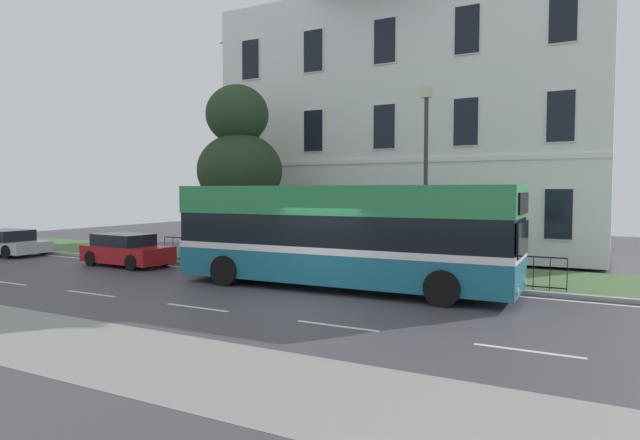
% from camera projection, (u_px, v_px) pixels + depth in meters
% --- Properties ---
extents(ground_plane, '(60.00, 56.00, 0.18)m').
position_uv_depth(ground_plane, '(315.00, 298.00, 15.37)').
color(ground_plane, '#454249').
extents(georgian_townhouse, '(17.82, 9.32, 13.47)m').
position_uv_depth(georgian_townhouse, '(418.00, 113.00, 27.49)').
color(georgian_townhouse, white).
rests_on(georgian_townhouse, ground_plane).
extents(iron_verge_railing, '(15.37, 0.04, 0.97)m').
position_uv_depth(iron_verge_railing, '(328.00, 258.00, 19.14)').
color(iron_verge_railing, black).
rests_on(iron_verge_railing, ground_plane).
extents(evergreen_tree, '(4.26, 4.26, 7.70)m').
position_uv_depth(evergreen_tree, '(239.00, 189.00, 23.64)').
color(evergreen_tree, '#423328').
rests_on(evergreen_tree, ground_plane).
extents(single_decker_bus, '(10.57, 2.88, 3.15)m').
position_uv_depth(single_decker_bus, '(341.00, 235.00, 16.64)').
color(single_decker_bus, '#1C677E').
rests_on(single_decker_bus, ground_plane).
extents(parked_hatchback_00, '(3.86, 1.93, 1.27)m').
position_uv_depth(parked_hatchback_00, '(126.00, 250.00, 21.74)').
color(parked_hatchback_00, red).
rests_on(parked_hatchback_00, ground_plane).
extents(parked_hatchback_01, '(3.91, 2.00, 1.17)m').
position_uv_depth(parked_hatchback_01, '(7.00, 243.00, 25.37)').
color(parked_hatchback_01, silver).
rests_on(parked_hatchback_01, ground_plane).
extents(street_lamp_post, '(0.36, 0.24, 6.33)m').
position_uv_depth(street_lamp_post, '(426.00, 168.00, 18.26)').
color(street_lamp_post, '#333338').
rests_on(street_lamp_post, ground_plane).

